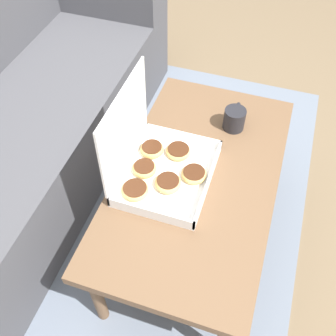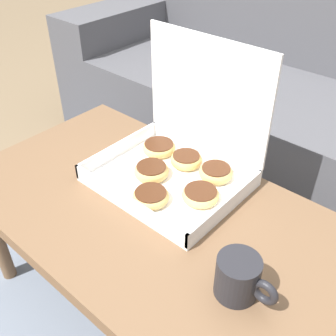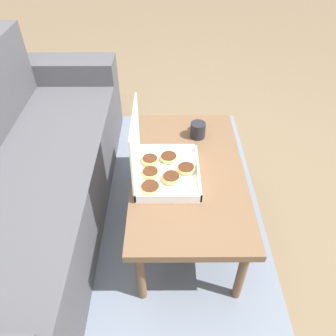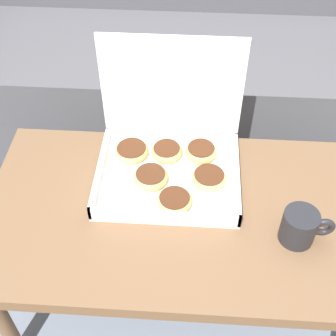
{
  "view_description": "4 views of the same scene",
  "coord_description": "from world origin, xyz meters",
  "px_view_note": "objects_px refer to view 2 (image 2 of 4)",
  "views": [
    {
      "loc": [
        -0.92,
        -0.33,
        1.61
      ],
      "look_at": [
        -0.04,
        -0.04,
        0.49
      ],
      "focal_mm": 42.0,
      "sensor_mm": 36.0,
      "label": 1
    },
    {
      "loc": [
        0.52,
        -0.68,
        1.13
      ],
      "look_at": [
        -0.04,
        -0.04,
        0.49
      ],
      "focal_mm": 42.0,
      "sensor_mm": 36.0,
      "label": 2
    },
    {
      "loc": [
        -1.29,
        -0.04,
        1.61
      ],
      "look_at": [
        -0.04,
        -0.04,
        0.49
      ],
      "focal_mm": 35.0,
      "sensor_mm": 36.0,
      "label": 3
    },
    {
      "loc": [
        0.02,
        -0.94,
        1.43
      ],
      "look_at": [
        -0.04,
        -0.04,
        0.49
      ],
      "focal_mm": 50.0,
      "sensor_mm": 36.0,
      "label": 4
    }
  ],
  "objects_px": {
    "coffee_table": "(153,221)",
    "coffee_mug": "(239,278)",
    "pastry_box": "(180,158)",
    "couch": "(305,117)"
  },
  "relations": [
    {
      "from": "coffee_table",
      "to": "pastry_box",
      "type": "height_order",
      "value": "pastry_box"
    },
    {
      "from": "coffee_table",
      "to": "coffee_mug",
      "type": "relative_size",
      "value": 7.98
    },
    {
      "from": "couch",
      "to": "pastry_box",
      "type": "height_order",
      "value": "couch"
    },
    {
      "from": "coffee_mug",
      "to": "coffee_table",
      "type": "bearing_deg",
      "value": 166.87
    },
    {
      "from": "coffee_table",
      "to": "coffee_mug",
      "type": "distance_m",
      "value": 0.32
    },
    {
      "from": "couch",
      "to": "coffee_table",
      "type": "relative_size",
      "value": 2.13
    },
    {
      "from": "coffee_table",
      "to": "pastry_box",
      "type": "distance_m",
      "value": 0.19
    },
    {
      "from": "couch",
      "to": "pastry_box",
      "type": "relative_size",
      "value": 5.73
    },
    {
      "from": "coffee_table",
      "to": "pastry_box",
      "type": "xyz_separation_m",
      "value": [
        -0.04,
        0.15,
        0.1
      ]
    },
    {
      "from": "couch",
      "to": "coffee_mug",
      "type": "bearing_deg",
      "value": -73.14
    }
  ]
}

